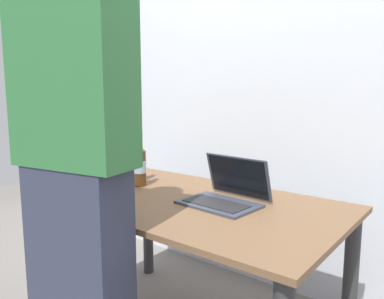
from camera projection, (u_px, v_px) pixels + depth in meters
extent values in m
cube|color=brown|center=(189.00, 202.00, 1.82)|extent=(1.46, 0.87, 0.03)
cylinder|color=#2D2D30|center=(48.00, 262.00, 1.99)|extent=(0.07, 0.07, 0.71)
cylinder|color=#2D2D30|center=(148.00, 224.00, 2.57)|extent=(0.07, 0.07, 0.71)
cylinder|color=#2D2D30|center=(350.00, 285.00, 1.75)|extent=(0.07, 0.07, 0.71)
cube|color=#383D4C|center=(219.00, 204.00, 1.72)|extent=(0.37, 0.27, 0.01)
cube|color=#232326|center=(216.00, 203.00, 1.71)|extent=(0.31, 0.17, 0.00)
cube|color=#383D4C|center=(238.00, 176.00, 1.82)|extent=(0.36, 0.09, 0.20)
cube|color=black|center=(237.00, 177.00, 1.81)|extent=(0.33, 0.08, 0.19)
cylinder|color=#472B14|center=(140.00, 168.00, 2.08)|extent=(0.07, 0.07, 0.20)
cone|color=#472B14|center=(140.00, 149.00, 2.06)|extent=(0.07, 0.07, 0.02)
cylinder|color=#472B14|center=(139.00, 141.00, 2.06)|extent=(0.03, 0.03, 0.06)
cylinder|color=#BFB74C|center=(139.00, 134.00, 2.05)|extent=(0.04, 0.04, 0.01)
cylinder|color=#9BABC3|center=(140.00, 167.00, 2.08)|extent=(0.07, 0.07, 0.07)
cylinder|color=brown|center=(140.00, 167.00, 2.22)|extent=(0.06, 0.06, 0.17)
cone|color=brown|center=(140.00, 151.00, 2.21)|extent=(0.06, 0.06, 0.02)
cylinder|color=brown|center=(139.00, 143.00, 2.20)|extent=(0.03, 0.03, 0.07)
cylinder|color=#BFB74C|center=(139.00, 137.00, 2.19)|extent=(0.03, 0.03, 0.01)
cylinder|color=#45B054|center=(140.00, 165.00, 2.22)|extent=(0.07, 0.07, 0.06)
cube|color=#2D3347|center=(82.00, 292.00, 1.43)|extent=(0.41, 0.25, 0.98)
cube|color=#2D6B38|center=(72.00, 69.00, 1.30)|extent=(0.48, 0.27, 0.69)
cylinder|color=#19598C|center=(94.00, 185.00, 1.93)|extent=(0.08, 0.08, 0.08)
torus|color=#19598C|center=(99.00, 186.00, 1.91)|extent=(0.06, 0.01, 0.06)
cube|color=silver|center=(268.00, 85.00, 2.35)|extent=(6.00, 0.10, 2.60)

